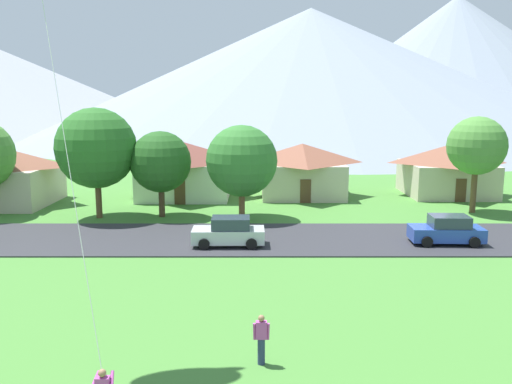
% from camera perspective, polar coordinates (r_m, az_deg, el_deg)
% --- Properties ---
extents(road_strip, '(160.00, 7.86, 0.08)m').
position_cam_1_polar(road_strip, '(32.96, 0.31, -5.01)').
color(road_strip, '#2D2D33').
rests_on(road_strip, ground).
extents(mountain_far_east_ridge, '(127.39, 127.39, 29.07)m').
position_cam_1_polar(mountain_far_east_ridge, '(125.39, 5.86, 12.48)').
color(mountain_far_east_ridge, gray).
rests_on(mountain_far_east_ridge, ground).
extents(mountain_east_ridge, '(103.12, 103.12, 37.41)m').
position_cam_1_polar(mountain_east_ridge, '(165.28, 20.53, 12.70)').
color(mountain_east_ridge, gray).
rests_on(mountain_east_ridge, ground).
extents(house_leftmost, '(8.33, 7.45, 4.86)m').
position_cam_1_polar(house_leftmost, '(47.27, -7.58, 2.47)').
color(house_leftmost, silver).
rests_on(house_leftmost, ground).
extents(house_left_center, '(7.73, 7.83, 4.51)m').
position_cam_1_polar(house_left_center, '(51.10, 19.78, 2.31)').
color(house_left_center, beige).
rests_on(house_left_center, ground).
extents(house_rightmost, '(7.72, 7.70, 4.69)m').
position_cam_1_polar(house_rightmost, '(47.79, 5.01, 2.49)').
color(house_rightmost, beige).
rests_on(house_rightmost, ground).
extents(tree_near_left, '(4.38, 4.38, 7.31)m').
position_cam_1_polar(tree_near_left, '(43.33, 22.62, 4.57)').
color(tree_near_left, brown).
rests_on(tree_near_left, ground).
extents(tree_center, '(4.46, 4.46, 6.30)m').
position_cam_1_polar(tree_center, '(39.27, -10.15, 3.19)').
color(tree_center, '#4C3823').
rests_on(tree_center, ground).
extents(tree_right_of_center, '(5.78, 5.78, 7.99)m').
position_cam_1_polar(tree_right_of_center, '(39.84, -16.71, 4.52)').
color(tree_right_of_center, brown).
rests_on(tree_right_of_center, ground).
extents(tree_near_right, '(5.12, 5.12, 6.77)m').
position_cam_1_polar(tree_near_right, '(37.98, -1.51, 3.34)').
color(tree_near_right, brown).
rests_on(tree_near_right, ground).
extents(parked_car_blue_mid_west, '(4.26, 2.20, 1.68)m').
position_cam_1_polar(parked_car_blue_mid_west, '(33.52, 19.81, -3.89)').
color(parked_car_blue_mid_west, '#2847A8').
rests_on(parked_car_blue_mid_west, road_strip).
extents(parked_car_silver_mid_east, '(4.23, 2.13, 1.68)m').
position_cam_1_polar(parked_car_silver_mid_east, '(31.17, -2.87, -4.32)').
color(parked_car_silver_mid_east, '#B7BCC1').
rests_on(parked_car_silver_mid_east, road_strip).
extents(watcher_person, '(0.56, 0.24, 1.68)m').
position_cam_1_polar(watcher_person, '(17.76, 0.61, -15.42)').
color(watcher_person, navy).
rests_on(watcher_person, ground).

